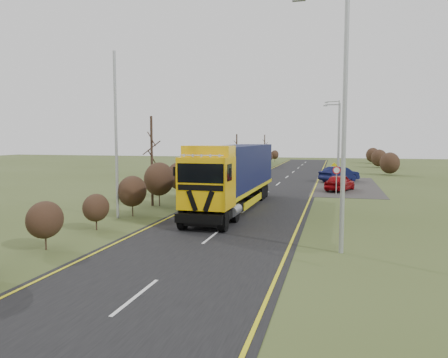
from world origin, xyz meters
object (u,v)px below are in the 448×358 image
Objects in this scene: speed_sign at (336,175)px; car_red_hatchback at (340,183)px; streetlight_near at (341,109)px; lorry at (234,172)px; car_blue_sedan at (339,174)px.

car_red_hatchback is at bearing 83.72° from speed_sign.
lorry is at bearing 124.32° from streetlight_near.
car_red_hatchback is 21.82m from streetlight_near.
lorry is 3.63× the size of car_red_hatchback.
car_blue_sedan is at bearing 88.24° from speed_sign.
lorry is 21.04m from car_blue_sedan.
car_blue_sedan is at bearing 72.28° from lorry.
speed_sign reaches higher than car_blue_sedan.
car_red_hatchback is 2.87m from speed_sign.
speed_sign is (-0.30, -2.71, 0.90)m from car_red_hatchback.
car_blue_sedan is 2.08× the size of speed_sign.
lorry is 13.65m from car_red_hatchback.
streetlight_near is 4.46× the size of speed_sign.
lorry reaches higher than car_blue_sedan.
car_blue_sedan is (6.73, 19.87, -1.60)m from lorry.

